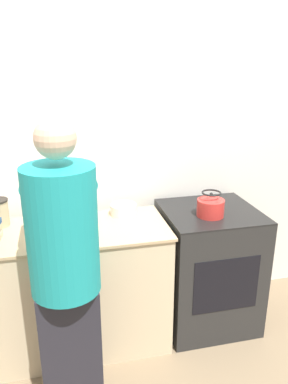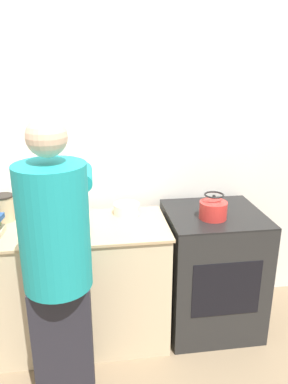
% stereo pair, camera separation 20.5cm
% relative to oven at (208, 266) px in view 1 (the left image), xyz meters
% --- Properties ---
extents(ground_plane, '(12.00, 12.00, 0.00)m').
position_rel_oven_xyz_m(ground_plane, '(-0.68, -0.32, -0.46)').
color(ground_plane, '#7A664C').
extents(wall_back, '(8.00, 0.05, 2.60)m').
position_rel_oven_xyz_m(wall_back, '(-0.68, 0.39, 0.84)').
color(wall_back, silver).
rests_on(wall_back, ground_plane).
extents(counter, '(1.35, 0.59, 0.89)m').
position_rel_oven_xyz_m(counter, '(-1.03, -0.04, -0.01)').
color(counter, '#C6B28E').
rests_on(counter, ground_plane).
extents(oven, '(0.67, 0.65, 0.92)m').
position_rel_oven_xyz_m(oven, '(0.00, 0.00, 0.00)').
color(oven, black).
rests_on(oven, ground_plane).
extents(person, '(0.41, 0.64, 1.69)m').
position_rel_oven_xyz_m(person, '(-1.05, -0.56, 0.45)').
color(person, '#222129').
rests_on(person, ground_plane).
extents(cutting_board, '(0.33, 0.21, 0.02)m').
position_rel_oven_xyz_m(cutting_board, '(-1.04, -0.17, 0.44)').
color(cutting_board, tan).
rests_on(cutting_board, counter).
extents(knife, '(0.21, 0.09, 0.01)m').
position_rel_oven_xyz_m(knife, '(-1.09, -0.20, 0.45)').
color(knife, silver).
rests_on(knife, cutting_board).
extents(kettle, '(0.19, 0.19, 0.18)m').
position_rel_oven_xyz_m(kettle, '(-0.05, -0.09, 0.53)').
color(kettle, red).
rests_on(kettle, oven).
extents(bowl_prep, '(0.19, 0.19, 0.08)m').
position_rel_oven_xyz_m(bowl_prep, '(-0.61, 0.13, 0.47)').
color(bowl_prep, silver).
rests_on(bowl_prep, counter).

